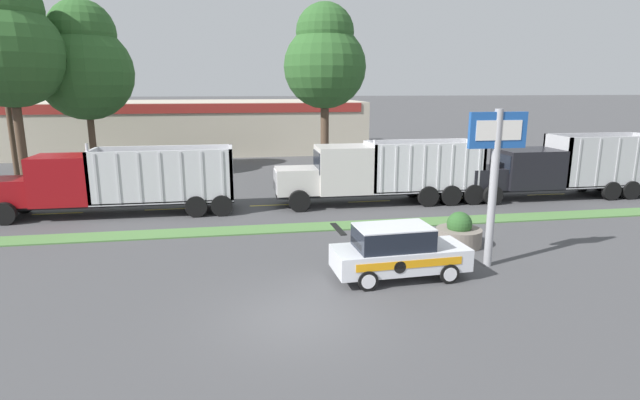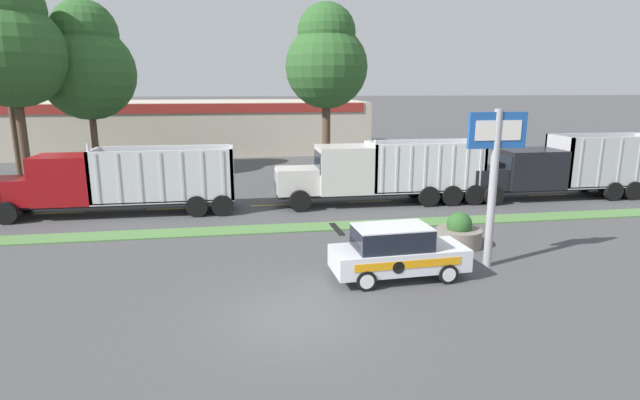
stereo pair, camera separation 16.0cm
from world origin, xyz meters
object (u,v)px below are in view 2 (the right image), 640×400
at_px(stone_planter, 459,233).
at_px(store_sign_post, 495,161).
at_px(dump_truck_lead, 95,184).
at_px(dump_truck_mid, 364,175).
at_px(dump_truck_trail, 548,171).
at_px(rally_car, 397,252).

bearing_deg(stone_planter, store_sign_post, -89.01).
relative_size(dump_truck_lead, dump_truck_mid, 1.03).
bearing_deg(dump_truck_lead, dump_truck_trail, 0.04).
bearing_deg(store_sign_post, rally_car, -170.67).
height_order(dump_truck_lead, rally_car, dump_truck_lead).
bearing_deg(rally_car, store_sign_post, 9.33).
relative_size(store_sign_post, stone_planter, 3.06).
bearing_deg(stone_planter, rally_car, -140.53).
height_order(dump_truck_mid, rally_car, dump_truck_mid).
bearing_deg(store_sign_post, dump_truck_trail, 48.51).
bearing_deg(dump_truck_mid, dump_truck_lead, -179.16).
bearing_deg(store_sign_post, stone_planter, 90.99).
height_order(store_sign_post, stone_planter, store_sign_post).
distance_m(rally_car, stone_planter, 4.59).
bearing_deg(dump_truck_mid, store_sign_post, -78.47).
bearing_deg(dump_truck_lead, dump_truck_mid, 0.84).
distance_m(dump_truck_mid, stone_planter, 8.00).
xyz_separation_m(dump_truck_mid, dump_truck_trail, (10.71, -0.18, -0.07)).
relative_size(dump_truck_lead, store_sign_post, 2.08).
height_order(dump_truck_mid, dump_truck_trail, dump_truck_mid).
bearing_deg(dump_truck_trail, store_sign_post, -131.49).
bearing_deg(rally_car, dump_truck_trail, 40.33).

